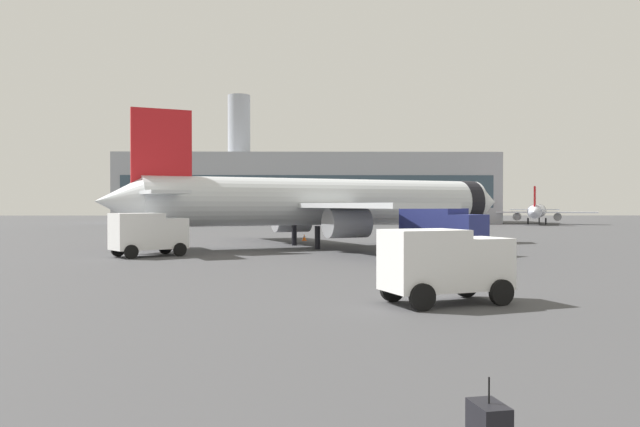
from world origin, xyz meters
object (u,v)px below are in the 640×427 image
(airplane_taxiing, at_px, (537,211))
(cargo_van, at_px, (444,262))
(fuel_truck, at_px, (442,229))
(safety_cone_mid, at_px, (451,245))
(service_truck, at_px, (148,232))
(airplane_at_gate, at_px, (325,202))
(safety_cone_near, at_px, (144,246))
(safety_cone_far, at_px, (304,237))

(airplane_taxiing, xyz_separation_m, cargo_van, (-35.68, -90.21, -0.83))
(fuel_truck, height_order, safety_cone_mid, fuel_truck)
(airplane_taxiing, xyz_separation_m, service_truck, (-51.25, -70.01, -0.67))
(airplane_at_gate, bearing_deg, fuel_truck, -44.26)
(airplane_at_gate, bearing_deg, safety_cone_near, -164.28)
(safety_cone_far, bearing_deg, cargo_van, -82.05)
(airplane_at_gate, bearing_deg, service_truck, -140.92)
(service_truck, xyz_separation_m, safety_cone_near, (-1.83, 5.86, -1.29))
(cargo_van, bearing_deg, safety_cone_far, 97.95)
(safety_cone_near, bearing_deg, safety_cone_mid, 0.92)
(safety_cone_far, bearing_deg, airplane_at_gate, -78.02)
(service_truck, relative_size, cargo_van, 1.07)
(service_truck, bearing_deg, fuel_truck, 5.47)
(fuel_truck, bearing_deg, safety_cone_mid, 69.64)
(fuel_truck, distance_m, cargo_van, 22.57)
(airplane_at_gate, relative_size, safety_cone_far, 52.34)
(fuel_truck, bearing_deg, service_truck, -174.53)
(airplane_at_gate, bearing_deg, safety_cone_far, 101.98)
(fuel_truck, relative_size, cargo_van, 1.26)
(airplane_taxiing, bearing_deg, safety_cone_far, -128.50)
(airplane_at_gate, xyz_separation_m, safety_cone_near, (-13.83, -3.89, -3.34))
(airplane_at_gate, distance_m, airplane_taxiing, 71.92)
(safety_cone_near, height_order, safety_cone_mid, safety_cone_mid)
(airplane_at_gate, height_order, cargo_van, airplane_at_gate)
(safety_cone_mid, bearing_deg, cargo_van, -102.96)
(airplane_taxiing, xyz_separation_m, fuel_truck, (-31.20, -68.09, -0.51))
(cargo_van, xyz_separation_m, safety_cone_near, (-17.39, 26.06, -1.13))
(safety_cone_near, bearing_deg, safety_cone_far, 46.19)
(airplane_taxiing, bearing_deg, service_truck, -126.21)
(airplane_at_gate, relative_size, service_truck, 6.61)
(airplane_at_gate, height_order, safety_cone_far, airplane_at_gate)
(airplane_taxiing, height_order, safety_cone_far, airplane_taxiing)
(airplane_taxiing, bearing_deg, fuel_truck, -114.62)
(airplane_at_gate, xyz_separation_m, safety_cone_far, (-1.83, 8.62, -3.34))
(airplane_at_gate, xyz_separation_m, airplane_taxiing, (39.24, 60.26, -1.38))
(service_truck, height_order, safety_cone_far, service_truck)
(airplane_taxiing, height_order, safety_cone_near, airplane_taxiing)
(service_truck, relative_size, safety_cone_near, 7.93)
(airplane_at_gate, xyz_separation_m, fuel_truck, (8.04, -7.83, -1.88))
(airplane_taxiing, relative_size, service_truck, 4.15)
(airplane_at_gate, height_order, service_truck, airplane_at_gate)
(service_truck, relative_size, safety_cone_far, 7.92)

